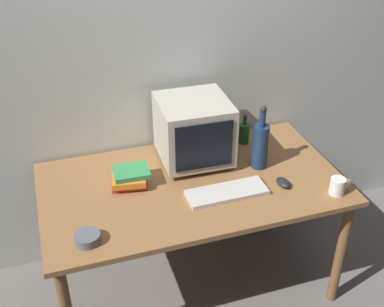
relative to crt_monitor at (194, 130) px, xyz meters
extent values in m
plane|color=slate|center=(-0.08, -0.21, -0.94)|extent=(6.00, 6.00, 0.00)
cube|color=beige|center=(-0.08, 0.30, 0.31)|extent=(4.00, 0.08, 2.50)
cube|color=olive|center=(-0.08, -0.21, -0.21)|extent=(1.60, 0.89, 0.03)
cylinder|color=brown|center=(0.66, -0.59, -0.58)|extent=(0.06, 0.06, 0.72)
cylinder|color=brown|center=(-0.82, 0.18, -0.58)|extent=(0.06, 0.06, 0.72)
cylinder|color=brown|center=(0.66, 0.18, -0.58)|extent=(0.06, 0.06, 0.72)
cube|color=#B2AD9E|center=(0.00, 0.00, -0.18)|extent=(0.29, 0.25, 0.03)
cube|color=#B2AD9E|center=(0.00, 0.00, 0.01)|extent=(0.39, 0.39, 0.34)
cube|color=black|center=(-0.01, -0.19, 0.01)|extent=(0.31, 0.02, 0.27)
cube|color=beige|center=(0.06, -0.37, -0.18)|extent=(0.42, 0.15, 0.02)
ellipsoid|color=black|center=(0.37, -0.39, -0.17)|extent=(0.07, 0.11, 0.04)
cylinder|color=navy|center=(0.33, -0.18, -0.06)|extent=(0.09, 0.09, 0.26)
cylinder|color=navy|center=(0.33, -0.18, 0.11)|extent=(0.03, 0.03, 0.09)
sphere|color=#262626|center=(0.33, -0.18, 0.16)|extent=(0.04, 0.04, 0.04)
cylinder|color=#1E4C23|center=(0.35, 0.09, -0.13)|extent=(0.06, 0.06, 0.13)
cylinder|color=#1E4C23|center=(0.35, 0.09, -0.05)|extent=(0.02, 0.02, 0.04)
sphere|color=#262626|center=(0.35, 0.09, -0.02)|extent=(0.03, 0.03, 0.03)
cube|color=red|center=(-0.40, -0.13, -0.18)|extent=(0.20, 0.17, 0.03)
cube|color=orange|center=(-0.41, -0.14, -0.15)|extent=(0.20, 0.18, 0.03)
cube|color=#33894C|center=(-0.39, -0.12, -0.12)|extent=(0.19, 0.16, 0.03)
cylinder|color=white|center=(0.60, -0.54, -0.15)|extent=(0.08, 0.08, 0.09)
torus|color=white|center=(0.65, -0.54, -0.14)|extent=(0.06, 0.01, 0.06)
cylinder|color=#595B66|center=(-0.67, -0.51, -0.17)|extent=(0.12, 0.12, 0.04)
camera|label=1|loc=(-0.74, -2.24, 1.33)|focal=45.83mm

